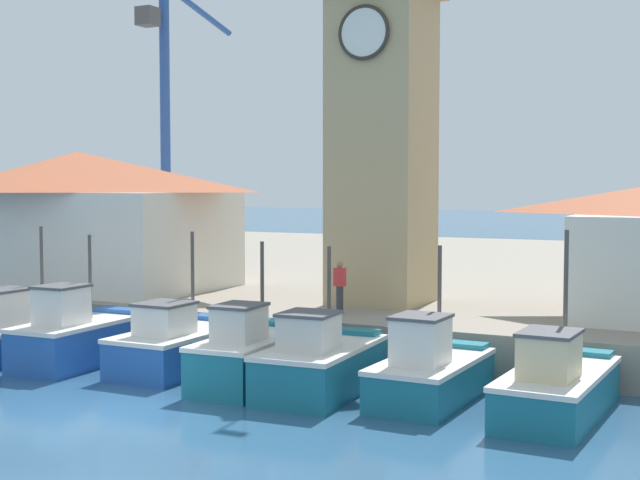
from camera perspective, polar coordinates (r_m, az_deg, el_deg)
ground_plane at (r=21.34m, az=-13.93°, el=-10.79°), size 300.00×300.00×0.00m
quay_wharf at (r=45.27m, az=9.00°, el=-2.27°), size 120.00×40.00×1.27m
fishing_boat_left_outer at (r=28.51m, az=-18.39°, el=-5.76°), size 2.11×5.17×3.96m
fishing_boat_left_inner at (r=26.90m, az=-15.24°, el=-6.00°), size 2.10×4.31×3.77m
fishing_boat_mid_left at (r=25.63m, az=-8.92°, el=-6.66°), size 2.28×4.59×3.90m
fishing_boat_center at (r=23.52m, az=-4.36°, el=-7.36°), size 2.00×4.40×3.74m
fishing_boat_mid_right at (r=22.54m, az=0.00°, el=-7.92°), size 2.32×4.38×3.68m
fishing_boat_right_inner at (r=21.94m, az=7.06°, el=-8.39°), size 2.11×4.29×3.76m
fishing_boat_right_outer at (r=21.09m, az=14.93°, el=-9.03°), size 2.13×4.92×4.22m
clock_tower at (r=29.95m, az=4.01°, el=9.58°), size 3.45×3.45×14.97m
warehouse_left at (r=35.90m, az=-15.19°, el=1.39°), size 11.58×6.85×5.23m
port_crane_far at (r=50.78m, az=-9.78°, el=5.59°), size 2.00×7.79×15.24m
dock_worker_near_tower at (r=27.46m, az=1.27°, el=-2.97°), size 0.34×0.22×1.62m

